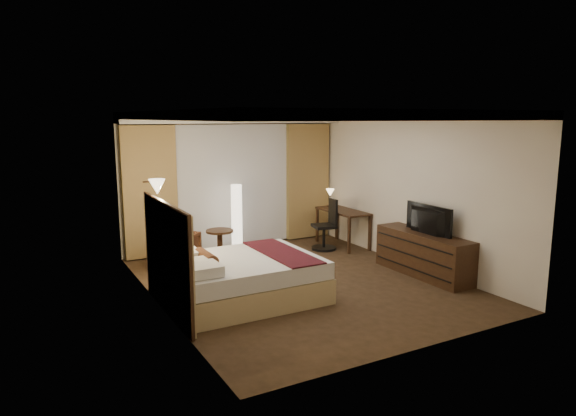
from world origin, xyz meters
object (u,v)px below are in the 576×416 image
side_table (220,245)px  dresser (423,254)px  bed (243,278)px  floor_lamp (237,218)px  television (424,216)px  desk (343,228)px  armchair (174,249)px  office_chair (324,224)px

side_table → dresser: 3.66m
bed → floor_lamp: (0.98, 2.48, 0.36)m
floor_lamp → television: (2.11, -2.88, 0.34)m
floor_lamp → desk: bearing=-15.9°
armchair → television: bearing=15.5°
bed → desk: 3.60m
bed → armchair: size_ratio=3.04×
bed → side_table: bearing=77.1°
office_chair → dresser: bearing=-64.6°
side_table → television: television is taller
desk → office_chair: size_ratio=1.22×
bed → armchair: (-0.42, 1.98, 0.04)m
armchair → dresser: bearing=15.7°
bed → floor_lamp: 2.69m
armchair → office_chair: size_ratio=0.68×
side_table → television: 3.71m
desk → office_chair: (-0.49, -0.05, 0.14)m
side_table → armchair: bearing=-169.6°
television → bed: bearing=84.3°
office_chair → television: 2.34m
floor_lamp → office_chair: (1.60, -0.64, -0.16)m
bed → floor_lamp: bearing=68.5°
armchair → office_chair: 3.01m
bed → desk: size_ratio=1.70×
dresser → bed: bearing=172.8°
television → office_chair: bearing=14.5°
side_table → desk: (2.58, -0.26, 0.09)m
armchair → dresser: size_ratio=0.38×
armchair → television: (3.51, -2.38, 0.67)m
armchair → desk: size_ratio=0.56×
side_table → floor_lamp: floor_lamp is taller
bed → desk: desk is taller
office_chair → television: (0.51, -2.23, 0.50)m
office_chair → television: television is taller
desk → dresser: size_ratio=0.68×
side_table → office_chair: 2.13m
floor_lamp → dresser: 3.60m
office_chair → television: bearing=-65.3°
armchair → side_table: 0.93m
side_table → floor_lamp: size_ratio=0.42×
dresser → desk: bearing=91.3°
bed → desk: (3.07, 1.89, 0.06)m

